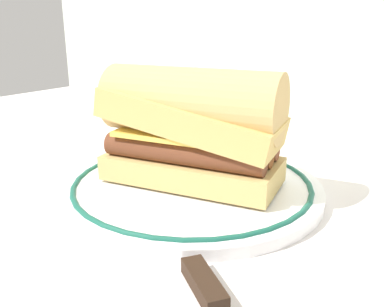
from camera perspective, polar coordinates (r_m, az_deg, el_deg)
ground_plane at (r=0.45m, az=2.76°, el=-5.79°), size 1.50×1.50×0.00m
plate at (r=0.46m, az=0.00°, el=-4.45°), size 0.28×0.28×0.01m
sausage_sandwich at (r=0.43m, az=0.00°, el=3.91°), size 0.20×0.12×0.12m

